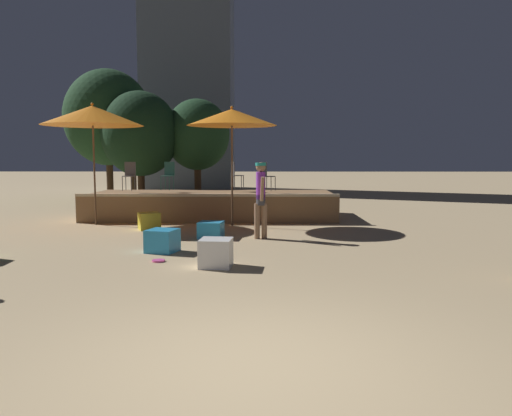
{
  "coord_description": "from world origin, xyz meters",
  "views": [
    {
      "loc": [
        0.11,
        -4.44,
        1.92
      ],
      "look_at": [
        0.0,
        4.06,
        1.04
      ],
      "focal_mm": 35.0,
      "sensor_mm": 36.0,
      "label": 1
    }
  ],
  "objects_px": {
    "bistro_chair_2": "(266,173)",
    "background_tree_2": "(140,134)",
    "person_1": "(261,195)",
    "background_tree_1": "(132,136)",
    "background_tree_0": "(108,118)",
    "patio_umbrella_0": "(232,117)",
    "cube_seat_0": "(162,241)",
    "bistro_chair_3": "(129,173)",
    "patio_umbrella_1": "(93,116)",
    "cube_seat_2": "(211,230)",
    "frisbee_disc": "(158,261)",
    "bistro_chair_0": "(235,173)",
    "cube_seat_4": "(216,253)",
    "bistro_chair_1": "(168,173)",
    "cube_seat_1": "(149,221)",
    "background_tree_3": "(197,135)"
  },
  "relations": [
    {
      "from": "bistro_chair_2",
      "to": "background_tree_2",
      "type": "bearing_deg",
      "value": 77.19
    },
    {
      "from": "person_1",
      "to": "background_tree_1",
      "type": "distance_m",
      "value": 14.13
    },
    {
      "from": "background_tree_0",
      "to": "patio_umbrella_0",
      "type": "bearing_deg",
      "value": -52.1
    },
    {
      "from": "cube_seat_0",
      "to": "bistro_chair_3",
      "type": "xyz_separation_m",
      "value": [
        -2.22,
        5.94,
        1.17
      ]
    },
    {
      "from": "patio_umbrella_1",
      "to": "bistro_chair_3",
      "type": "xyz_separation_m",
      "value": [
        0.48,
        1.9,
        -1.66
      ]
    },
    {
      "from": "bistro_chair_3",
      "to": "background_tree_1",
      "type": "distance_m",
      "value": 8.67
    },
    {
      "from": "cube_seat_2",
      "to": "background_tree_0",
      "type": "distance_m",
      "value": 11.17
    },
    {
      "from": "frisbee_disc",
      "to": "background_tree_2",
      "type": "bearing_deg",
      "value": 105.14
    },
    {
      "from": "person_1",
      "to": "background_tree_2",
      "type": "xyz_separation_m",
      "value": [
        -4.78,
        8.15,
        1.79
      ]
    },
    {
      "from": "cube_seat_0",
      "to": "bistro_chair_0",
      "type": "height_order",
      "value": "bistro_chair_0"
    },
    {
      "from": "patio_umbrella_1",
      "to": "bistro_chair_2",
      "type": "bearing_deg",
      "value": 19.53
    },
    {
      "from": "bistro_chair_0",
      "to": "background_tree_1",
      "type": "xyz_separation_m",
      "value": [
        -5.38,
        7.79,
        1.49
      ]
    },
    {
      "from": "cube_seat_4",
      "to": "background_tree_2",
      "type": "height_order",
      "value": "background_tree_2"
    },
    {
      "from": "bistro_chair_3",
      "to": "bistro_chair_1",
      "type": "bearing_deg",
      "value": 16.74
    },
    {
      "from": "frisbee_disc",
      "to": "background_tree_0",
      "type": "xyz_separation_m",
      "value": [
        -4.53,
        11.96,
        3.52
      ]
    },
    {
      "from": "cube_seat_1",
      "to": "patio_umbrella_1",
      "type": "bearing_deg",
      "value": 152.15
    },
    {
      "from": "cube_seat_4",
      "to": "bistro_chair_3",
      "type": "relative_size",
      "value": 0.65
    },
    {
      "from": "bistro_chair_1",
      "to": "background_tree_0",
      "type": "xyz_separation_m",
      "value": [
        -3.4,
        4.85,
        2.14
      ]
    },
    {
      "from": "bistro_chair_0",
      "to": "background_tree_2",
      "type": "distance_m",
      "value": 5.38
    },
    {
      "from": "cube_seat_4",
      "to": "background_tree_2",
      "type": "xyz_separation_m",
      "value": [
        -4.01,
        11.18,
        2.57
      ]
    },
    {
      "from": "cube_seat_2",
      "to": "bistro_chair_3",
      "type": "relative_size",
      "value": 0.68
    },
    {
      "from": "patio_umbrella_0",
      "to": "patio_umbrella_1",
      "type": "height_order",
      "value": "patio_umbrella_1"
    },
    {
      "from": "patio_umbrella_0",
      "to": "cube_seat_4",
      "type": "bearing_deg",
      "value": -89.7
    },
    {
      "from": "patio_umbrella_0",
      "to": "background_tree_2",
      "type": "height_order",
      "value": "background_tree_2"
    },
    {
      "from": "cube_seat_4",
      "to": "bistro_chair_2",
      "type": "relative_size",
      "value": 0.65
    },
    {
      "from": "cube_seat_0",
      "to": "background_tree_0",
      "type": "distance_m",
      "value": 12.34
    },
    {
      "from": "bistro_chair_0",
      "to": "background_tree_0",
      "type": "xyz_separation_m",
      "value": [
        -5.54,
        4.59,
        2.14
      ]
    },
    {
      "from": "person_1",
      "to": "background_tree_0",
      "type": "xyz_separation_m",
      "value": [
        -6.4,
        9.35,
        2.51
      ]
    },
    {
      "from": "cube_seat_1",
      "to": "frisbee_disc",
      "type": "distance_m",
      "value": 4.2
    },
    {
      "from": "cube_seat_0",
      "to": "bistro_chair_1",
      "type": "distance_m",
      "value": 6.38
    },
    {
      "from": "cube_seat_1",
      "to": "frisbee_disc",
      "type": "bearing_deg",
      "value": -75.01
    },
    {
      "from": "cube_seat_2",
      "to": "bistro_chair_0",
      "type": "relative_size",
      "value": 0.68
    },
    {
      "from": "cube_seat_0",
      "to": "person_1",
      "type": "distance_m",
      "value": 2.72
    },
    {
      "from": "bistro_chair_3",
      "to": "background_tree_0",
      "type": "relative_size",
      "value": 0.16
    },
    {
      "from": "cube_seat_0",
      "to": "background_tree_3",
      "type": "height_order",
      "value": "background_tree_3"
    },
    {
      "from": "bistro_chair_0",
      "to": "background_tree_1",
      "type": "distance_m",
      "value": 9.58
    },
    {
      "from": "bistro_chair_3",
      "to": "patio_umbrella_1",
      "type": "bearing_deg",
      "value": -98.99
    },
    {
      "from": "bistro_chair_2",
      "to": "background_tree_2",
      "type": "distance_m",
      "value": 6.56
    },
    {
      "from": "frisbee_disc",
      "to": "cube_seat_2",
      "type": "bearing_deg",
      "value": 75.48
    },
    {
      "from": "bistro_chair_2",
      "to": "background_tree_2",
      "type": "relative_size",
      "value": 0.2
    },
    {
      "from": "patio_umbrella_1",
      "to": "background_tree_2",
      "type": "xyz_separation_m",
      "value": [
        -0.1,
        5.8,
        -0.24
      ]
    },
    {
      "from": "cube_seat_1",
      "to": "cube_seat_0",
      "type": "bearing_deg",
      "value": -72.68
    },
    {
      "from": "cube_seat_4",
      "to": "background_tree_0",
      "type": "bearing_deg",
      "value": 114.43
    },
    {
      "from": "cube_seat_4",
      "to": "background_tree_1",
      "type": "relative_size",
      "value": 0.13
    },
    {
      "from": "patio_umbrella_1",
      "to": "bistro_chair_0",
      "type": "height_order",
      "value": "patio_umbrella_1"
    },
    {
      "from": "bistro_chair_1",
      "to": "background_tree_0",
      "type": "distance_m",
      "value": 6.3
    },
    {
      "from": "cube_seat_0",
      "to": "bistro_chair_1",
      "type": "bearing_deg",
      "value": 99.35
    },
    {
      "from": "cube_seat_2",
      "to": "cube_seat_4",
      "type": "relative_size",
      "value": 1.05
    },
    {
      "from": "person_1",
      "to": "background_tree_2",
      "type": "bearing_deg",
      "value": 108.46
    },
    {
      "from": "background_tree_0",
      "to": "background_tree_3",
      "type": "bearing_deg",
      "value": -8.82
    }
  ]
}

